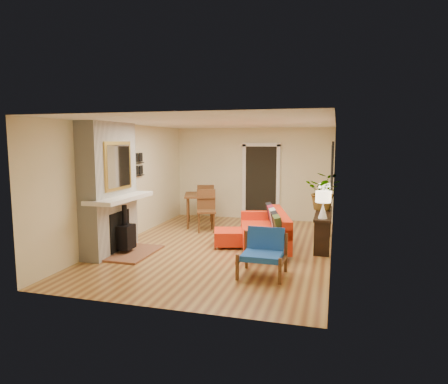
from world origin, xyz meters
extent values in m
plane|color=#BA8F47|center=(0.00, 0.00, 0.00)|extent=(6.50, 6.50, 0.00)
plane|color=white|center=(0.00, 0.00, 2.60)|extent=(6.50, 6.50, 0.00)
plane|color=#F3E6BE|center=(0.00, 3.25, 1.30)|extent=(4.50, 0.00, 4.50)
plane|color=#F3E6BE|center=(0.00, -3.25, 1.30)|extent=(4.50, 0.00, 4.50)
plane|color=#F3E6BE|center=(-2.25, 0.00, 1.30)|extent=(0.00, 6.50, 6.50)
plane|color=#F3E6BE|center=(2.25, 0.00, 1.30)|extent=(0.00, 6.50, 6.50)
cube|color=black|center=(0.25, 3.22, 1.05)|extent=(0.88, 0.06, 2.10)
cube|color=white|center=(-0.24, 3.21, 1.05)|extent=(0.10, 0.08, 2.18)
cube|color=white|center=(0.74, 3.21, 1.05)|extent=(0.10, 0.08, 2.18)
cube|color=white|center=(0.25, 3.21, 2.13)|extent=(1.08, 0.08, 0.10)
cube|color=black|center=(2.22, 0.40, 1.75)|extent=(0.04, 0.85, 0.95)
cube|color=slate|center=(2.19, 0.40, 1.75)|extent=(0.01, 0.70, 0.80)
cube|color=black|center=(-2.21, 0.35, 1.42)|extent=(0.06, 0.95, 0.02)
cube|color=black|center=(-2.21, 0.35, 1.72)|extent=(0.06, 0.95, 0.02)
cube|color=white|center=(-2.04, -1.00, 1.86)|extent=(0.42, 1.50, 1.48)
cube|color=white|center=(-2.04, -1.00, 0.56)|extent=(0.42, 1.50, 1.12)
cube|color=white|center=(-1.79, -1.00, 1.12)|extent=(0.60, 1.68, 0.08)
cube|color=black|center=(-1.83, -1.00, 0.45)|extent=(0.03, 0.72, 0.78)
cube|color=brown|center=(-1.53, -1.00, 0.02)|extent=(0.75, 1.30, 0.04)
cube|color=black|center=(-1.71, -1.00, 0.34)|extent=(0.30, 0.36, 0.48)
cylinder|color=black|center=(-1.71, -1.00, 0.78)|extent=(0.10, 0.10, 0.40)
cube|color=gold|center=(-1.82, -1.00, 1.75)|extent=(0.04, 0.95, 0.95)
cube|color=silver|center=(-1.80, -1.00, 1.75)|extent=(0.01, 0.82, 0.82)
cylinder|color=silver|center=(0.76, -0.79, 0.05)|extent=(0.05, 0.05, 0.10)
cylinder|color=silver|center=(1.44, -0.61, 0.05)|extent=(0.05, 0.05, 0.10)
cylinder|color=silver|center=(0.29, 1.02, 0.05)|extent=(0.05, 0.05, 0.10)
cylinder|color=silver|center=(0.97, 1.20, 0.05)|extent=(0.05, 0.05, 0.10)
cube|color=red|center=(0.87, 0.21, 0.25)|extent=(1.41, 2.27, 0.30)
cube|color=red|center=(1.21, 0.29, 0.58)|extent=(0.73, 2.09, 0.35)
cube|color=red|center=(1.11, -0.73, 0.50)|extent=(0.92, 0.40, 0.20)
cube|color=red|center=(0.62, 1.14, 0.50)|extent=(0.92, 0.40, 0.20)
cube|color=#3E4D21|center=(1.27, -0.52, 0.62)|extent=(0.30, 0.44, 0.42)
cube|color=black|center=(1.17, -0.13, 0.62)|extent=(0.30, 0.44, 0.42)
cube|color=#ADAEA8|center=(1.07, 0.26, 0.62)|extent=(0.30, 0.44, 0.42)
cube|color=maroon|center=(0.98, 0.60, 0.62)|extent=(0.30, 0.44, 0.42)
cube|color=black|center=(0.88, 0.99, 0.62)|extent=(0.30, 0.44, 0.42)
cylinder|color=silver|center=(-0.02, -0.23, 0.03)|extent=(0.04, 0.04, 0.05)
cylinder|color=silver|center=(0.51, -0.07, 0.03)|extent=(0.04, 0.04, 0.05)
cylinder|color=silver|center=(-0.18, 0.31, 0.03)|extent=(0.04, 0.04, 0.05)
cylinder|color=silver|center=(0.35, 0.47, 0.03)|extent=(0.04, 0.04, 0.05)
cube|color=red|center=(0.16, 0.12, 0.20)|extent=(0.85, 0.85, 0.29)
cube|color=brown|center=(0.82, -1.58, 0.29)|extent=(0.06, 0.72, 0.05)
cube|color=brown|center=(0.81, -1.89, 0.21)|extent=(0.05, 0.05, 0.42)
cube|color=brown|center=(0.82, -1.26, 0.34)|extent=(0.05, 0.05, 0.67)
cube|color=brown|center=(1.51, -1.59, 0.29)|extent=(0.06, 0.72, 0.05)
cube|color=brown|center=(1.50, -1.91, 0.21)|extent=(0.05, 0.05, 0.42)
cube|color=brown|center=(1.51, -1.27, 0.34)|extent=(0.05, 0.05, 0.67)
cube|color=blue|center=(1.16, -1.58, 0.35)|extent=(0.65, 0.61, 0.10)
cube|color=blue|center=(1.17, -1.30, 0.58)|extent=(0.64, 0.18, 0.39)
cube|color=brown|center=(-1.16, 1.95, 0.82)|extent=(1.09, 1.30, 0.04)
cylinder|color=brown|center=(-1.30, 1.40, 0.40)|extent=(0.06, 0.06, 0.79)
cylinder|color=brown|center=(-0.71, 1.60, 0.40)|extent=(0.06, 0.06, 0.79)
cylinder|color=brown|center=(-1.61, 2.30, 0.40)|extent=(0.06, 0.06, 0.79)
cylinder|color=brown|center=(-1.02, 2.50, 0.40)|extent=(0.06, 0.06, 0.79)
cube|color=brown|center=(-0.77, 1.32, 0.50)|extent=(0.59, 0.59, 0.04)
cube|color=brown|center=(-0.84, 1.53, 0.77)|extent=(0.45, 0.19, 0.51)
cylinder|color=brown|center=(-0.89, 1.08, 0.24)|extent=(0.04, 0.04, 0.49)
cylinder|color=brown|center=(-0.53, 1.21, 0.24)|extent=(0.04, 0.04, 0.49)
cylinder|color=brown|center=(-1.01, 1.44, 0.24)|extent=(0.04, 0.04, 0.49)
cylinder|color=brown|center=(-0.65, 1.56, 0.24)|extent=(0.04, 0.04, 0.49)
cube|color=brown|center=(-1.24, 2.68, 0.50)|extent=(0.59, 0.59, 0.04)
cube|color=brown|center=(-1.17, 2.47, 0.77)|extent=(0.45, 0.19, 0.51)
cylinder|color=brown|center=(-1.35, 2.44, 0.24)|extent=(0.04, 0.04, 0.49)
cylinder|color=brown|center=(-1.00, 2.56, 0.24)|extent=(0.04, 0.04, 0.49)
cylinder|color=brown|center=(-1.48, 2.80, 0.24)|extent=(0.04, 0.04, 0.49)
cylinder|color=brown|center=(-1.12, 2.92, 0.24)|extent=(0.04, 0.04, 0.49)
cube|color=black|center=(2.07, 0.69, 0.70)|extent=(0.34, 1.85, 0.05)
cube|color=black|center=(2.07, -0.16, 0.34)|extent=(0.30, 0.04, 0.68)
cube|color=black|center=(2.07, 1.54, 0.34)|extent=(0.30, 0.04, 0.68)
cone|color=white|center=(2.07, -0.01, 0.88)|extent=(0.18, 0.18, 0.30)
cylinder|color=white|center=(2.07, -0.01, 1.05)|extent=(0.03, 0.03, 0.06)
cylinder|color=#FFEABF|center=(2.07, -0.01, 1.16)|extent=(0.30, 0.30, 0.22)
cone|color=white|center=(2.07, 1.42, 0.88)|extent=(0.18, 0.18, 0.30)
cylinder|color=white|center=(2.07, 1.42, 1.05)|extent=(0.03, 0.03, 0.06)
cylinder|color=#FFEABF|center=(2.07, 1.42, 1.16)|extent=(0.30, 0.30, 0.22)
imported|color=#1E5919|center=(2.06, 0.99, 1.14)|extent=(0.89, 0.82, 0.83)
camera|label=1|loc=(2.28, -7.94, 2.23)|focal=32.00mm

